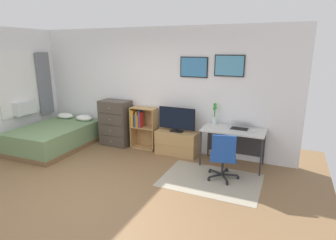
{
  "coord_description": "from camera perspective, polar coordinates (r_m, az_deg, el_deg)",
  "views": [
    {
      "loc": [
        2.76,
        -3.1,
        2.27
      ],
      "look_at": [
        0.71,
        1.5,
        0.94
      ],
      "focal_mm": 29.5,
      "sensor_mm": 36.0,
      "label": 1
    }
  ],
  "objects": [
    {
      "name": "computer_mouse",
      "position": [
        5.41,
        17.21,
        -2.17
      ],
      "size": [
        0.06,
        0.1,
        0.03
      ],
      "primitive_type": "ellipsoid",
      "color": "silver",
      "rests_on": "desk"
    },
    {
      "name": "office_chair",
      "position": [
        4.9,
        11.34,
        -7.25
      ],
      "size": [
        0.58,
        0.57,
        0.86
      ],
      "rotation": [
        0.0,
        0.0,
        0.23
      ],
      "color": "#232326",
      "rests_on": "ground_plane"
    },
    {
      "name": "bookshelf",
      "position": [
        6.36,
        -5.41,
        -0.97
      ],
      "size": [
        0.59,
        0.3,
        0.96
      ],
      "color": "tan",
      "rests_on": "ground_plane"
    },
    {
      "name": "dresser",
      "position": [
        6.66,
        -10.77,
        -0.58
      ],
      "size": [
        0.71,
        0.46,
        1.07
      ],
      "color": "#4C4238",
      "rests_on": "ground_plane"
    },
    {
      "name": "tv_stand",
      "position": [
        6.03,
        1.86,
        -4.7
      ],
      "size": [
        0.9,
        0.41,
        0.52
      ],
      "color": "tan",
      "rests_on": "ground_plane"
    },
    {
      "name": "television",
      "position": [
        5.86,
        1.82,
        0.06
      ],
      "size": [
        0.81,
        0.16,
        0.53
      ],
      "color": "black",
      "rests_on": "tv_stand"
    },
    {
      "name": "bamboo_vase",
      "position": [
        5.71,
        9.6,
        1.14
      ],
      "size": [
        0.09,
        0.09,
        0.44
      ],
      "color": "silver",
      "rests_on": "desk"
    },
    {
      "name": "laptop",
      "position": [
        5.54,
        14.68,
        -1.1
      ],
      "size": [
        0.35,
        0.38,
        0.15
      ],
      "rotation": [
        0.0,
        0.0,
        -0.02
      ],
      "color": "#B7B7BC",
      "rests_on": "desk"
    },
    {
      "name": "desk",
      "position": [
        5.58,
        13.46,
        -2.99
      ],
      "size": [
        1.19,
        0.61,
        0.74
      ],
      "color": "silver",
      "rests_on": "ground_plane"
    },
    {
      "name": "wall_back_with_posters",
      "position": [
        6.24,
        -2.33,
        6.36
      ],
      "size": [
        6.12,
        0.09,
        2.7
      ],
      "color": "white",
      "rests_on": "ground_plane"
    },
    {
      "name": "ground_plane",
      "position": [
        4.73,
        -15.91,
        -14.52
      ],
      "size": [
        7.2,
        7.2,
        0.0
      ],
      "primitive_type": "plane",
      "color": "brown"
    },
    {
      "name": "bed",
      "position": [
        6.94,
        -22.22,
        -3.16
      ],
      "size": [
        1.39,
        1.96,
        0.64
      ],
      "rotation": [
        0.0,
        0.0,
        0.03
      ],
      "color": "brown",
      "rests_on": "ground_plane"
    },
    {
      "name": "area_rug",
      "position": [
        5.04,
        8.8,
        -12.14
      ],
      "size": [
        1.7,
        1.2,
        0.01
      ],
      "primitive_type": "cube",
      "color": "#9E937F",
      "rests_on": "ground_plane"
    }
  ]
}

